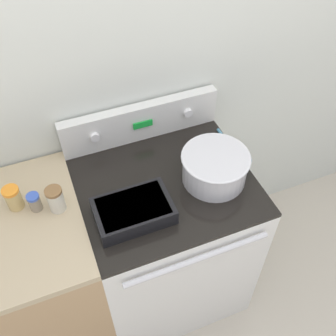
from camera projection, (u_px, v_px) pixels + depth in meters
name	position (u px, v px, depth m)	size (l,w,h in m)	color
ground_plane	(188.00, 333.00, 2.11)	(12.00, 12.00, 0.00)	beige
kitchen_wall	(133.00, 65.00, 1.62)	(8.00, 0.05, 2.50)	silver
stove_range	(166.00, 240.00, 1.98)	(0.73, 0.68, 0.90)	silver
control_panel	(141.00, 122.00, 1.77)	(0.73, 0.07, 0.18)	silver
side_counter	(45.00, 280.00, 1.82)	(0.48, 0.65, 0.92)	tan
mixing_bowl	(215.00, 166.00, 1.60)	(0.28, 0.28, 0.13)	silver
casserole_dish	(133.00, 210.00, 1.50)	(0.29, 0.19, 0.07)	black
ladle	(242.00, 159.00, 1.70)	(0.06, 0.28, 0.06)	teal
spice_jar_brown_cap	(56.00, 199.00, 1.50)	(0.07, 0.07, 0.11)	beige
spice_jar_blue_cap	(35.00, 202.00, 1.51)	(0.05, 0.05, 0.08)	gray
spice_jar_orange_cap	(13.00, 198.00, 1.51)	(0.06, 0.06, 0.10)	tan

